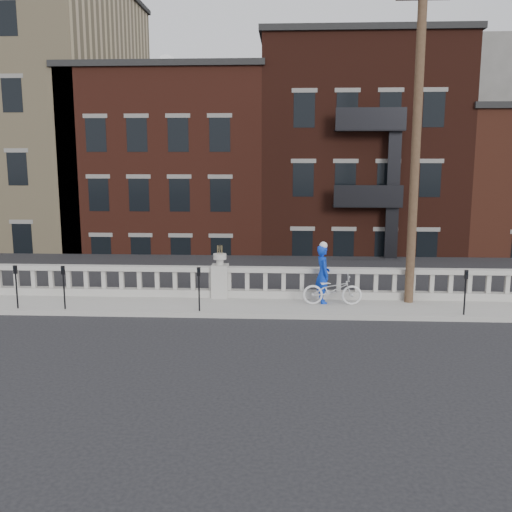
{
  "coord_description": "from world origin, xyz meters",
  "views": [
    {
      "loc": [
        2.19,
        -14.63,
        4.83
      ],
      "look_at": [
        1.25,
        3.2,
        1.69
      ],
      "focal_mm": 40.0,
      "sensor_mm": 36.0,
      "label": 1
    }
  ],
  "objects": [
    {
      "name": "planter_pedestal",
      "position": [
        0.0,
        3.95,
        0.83
      ],
      "size": [
        0.55,
        0.55,
        1.76
      ],
      "color": "gray",
      "rests_on": "sidewalk"
    },
    {
      "name": "bicycle",
      "position": [
        3.69,
        3.13,
        0.64
      ],
      "size": [
        1.88,
        0.68,
        0.98
      ],
      "primitive_type": "imported",
      "rotation": [
        0.0,
        0.0,
        1.58
      ],
      "color": "silver",
      "rests_on": "sidewalk"
    },
    {
      "name": "parking_meter_c",
      "position": [
        -0.43,
        2.15,
        1.0
      ],
      "size": [
        0.1,
        0.09,
        1.36
      ],
      "color": "black",
      "rests_on": "sidewalk"
    },
    {
      "name": "lower_level",
      "position": [
        0.56,
        23.04,
        2.63
      ],
      "size": [
        80.0,
        44.0,
        20.8
      ],
      "color": "#605E59",
      "rests_on": "ground"
    },
    {
      "name": "utility_pole",
      "position": [
        6.2,
        3.6,
        5.24
      ],
      "size": [
        1.6,
        0.28,
        10.0
      ],
      "color": "#422D1E",
      "rests_on": "sidewalk"
    },
    {
      "name": "balustrade",
      "position": [
        0.0,
        3.95,
        0.64
      ],
      "size": [
        28.0,
        0.34,
        1.03
      ],
      "color": "gray",
      "rests_on": "sidewalk"
    },
    {
      "name": "parking_meter_b",
      "position": [
        -4.63,
        2.15,
        1.0
      ],
      "size": [
        0.1,
        0.09,
        1.36
      ],
      "color": "black",
      "rests_on": "sidewalk"
    },
    {
      "name": "ground",
      "position": [
        0.0,
        0.0,
        0.0
      ],
      "size": [
        120.0,
        120.0,
        0.0
      ],
      "primitive_type": "plane",
      "color": "black",
      "rests_on": "ground"
    },
    {
      "name": "parking_meter_a",
      "position": [
        -6.13,
        2.15,
        1.0
      ],
      "size": [
        0.1,
        0.09,
        1.36
      ],
      "color": "black",
      "rests_on": "sidewalk"
    },
    {
      "name": "sidewalk",
      "position": [
        0.0,
        3.0,
        0.07
      ],
      "size": [
        32.0,
        2.2,
        0.15
      ],
      "primitive_type": "cube",
      "color": "gray",
      "rests_on": "ground"
    },
    {
      "name": "cyclist",
      "position": [
        3.39,
        3.38,
        1.09
      ],
      "size": [
        0.59,
        0.77,
        1.88
      ],
      "primitive_type": "imported",
      "rotation": [
        0.0,
        0.0,
        1.79
      ],
      "color": "#0C31B5",
      "rests_on": "sidewalk"
    },
    {
      "name": "parking_meter_d",
      "position": [
        7.53,
        2.15,
        1.0
      ],
      "size": [
        0.1,
        0.09,
        1.36
      ],
      "color": "black",
      "rests_on": "sidewalk"
    }
  ]
}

